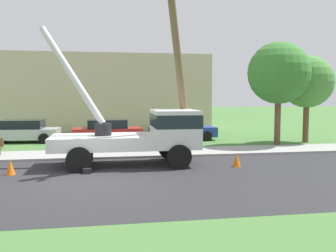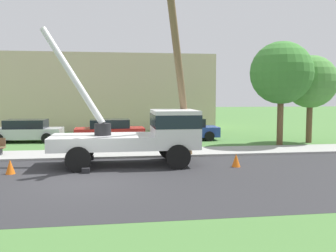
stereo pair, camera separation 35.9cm
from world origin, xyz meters
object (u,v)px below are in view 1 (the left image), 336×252
Objects in this scene: parked_sedan_silver at (23,131)px; parked_sedan_red at (107,130)px; utility_truck at (145,132)px; roadside_tree_near at (307,82)px; traffic_cone_ahead at (237,160)px; leaning_utility_pole at (179,64)px; traffic_cone_behind at (10,167)px; parked_sedan_blue at (182,129)px; roadside_tree_far at (279,73)px.

parked_sedan_red is at bearing -5.22° from parked_sedan_silver.
utility_truck reaches higher than roadside_tree_near.
leaning_utility_pole is at bearing 144.04° from traffic_cone_ahead.
traffic_cone_behind is at bearing -166.67° from utility_truck.
parked_sedan_blue is at bearing 67.93° from utility_truck.
utility_truck reaches higher than parked_sedan_red.
roadside_tree_near is 2.57m from roadside_tree_far.
traffic_cone_ahead is 0.10× the size of roadside_tree_near.
roadside_tree_far is at bearing 29.73° from utility_truck.
parked_sedan_red reaches higher than traffic_cone_behind.
roadside_tree_far is (-2.36, -0.91, 0.48)m from roadside_tree_near.
parked_sedan_red reaches higher than traffic_cone_ahead.
roadside_tree_near is (16.02, 6.96, 3.50)m from traffic_cone_behind.
utility_truck reaches higher than parked_sedan_blue.
roadside_tree_near reaches higher than parked_sedan_silver.
traffic_cone_behind is 10.01m from parked_sedan_silver.
parked_sedan_red is at bearing 68.81° from traffic_cone_behind.
leaning_utility_pole reaches higher than parked_sedan_blue.
parked_sedan_silver is 16.14m from roadside_tree_far.
utility_truck is 5.50m from traffic_cone_behind.
traffic_cone_behind is 12.76m from parked_sedan_blue.
roadside_tree_near is at bearing 27.96° from utility_truck.
traffic_cone_ahead is (2.18, -1.58, -4.08)m from leaning_utility_pole.
utility_truck is 3.37m from leaning_utility_pole.
parked_sedan_blue is 7.08m from roadside_tree_far.
parked_sedan_silver is (-6.85, 8.63, -0.70)m from utility_truck.
parked_sedan_red is at bearing 112.23° from leaning_utility_pole.
parked_sedan_blue is at bearing 77.07° from leaning_utility_pole.
roadside_tree_near is (7.05, 6.85, 3.50)m from traffic_cone_ahead.
traffic_cone_ahead is 10.71m from parked_sedan_red.
traffic_cone_ahead is at bearing -60.13° from parked_sedan_red.
utility_truck is 12.09× the size of traffic_cone_behind.
traffic_cone_ahead is at bearing -42.67° from parked_sedan_silver.
roadside_tree_far reaches higher than parked_sedan_red.
traffic_cone_ahead is 14.41m from parked_sedan_silver.
traffic_cone_ahead is 1.00× the size of traffic_cone_behind.
roadside_tree_near is at bearing 44.19° from traffic_cone_ahead.
roadside_tree_far is (8.42, 4.81, 2.85)m from utility_truck.
leaning_utility_pole is at bearing -147.65° from roadside_tree_far.
leaning_utility_pole is 1.92× the size of parked_sedan_red.
leaning_utility_pole is 8.10m from traffic_cone_behind.
leaning_utility_pole is 15.24× the size of traffic_cone_ahead.
roadside_tree_far is (6.87, 4.35, -0.10)m from leaning_utility_pole.
roadside_tree_far is (15.28, -3.82, 3.55)m from parked_sedan_silver.
roadside_tree_near is (17.63, -2.91, 3.07)m from parked_sedan_silver.
parked_sedan_silver is at bearing 135.79° from leaning_utility_pole.
roadside_tree_far reaches higher than roadside_tree_near.
roadside_tree_near reaches higher than parked_sedan_red.
utility_truck is 12.09× the size of traffic_cone_ahead.
roadside_tree_far is at bearing 32.35° from leaning_utility_pole.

